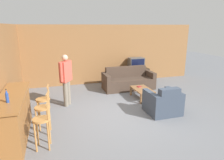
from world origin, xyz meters
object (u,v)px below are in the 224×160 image
object	(u,v)px
couch_far	(128,81)
armchair_near	(163,103)
book_on_table	(139,87)
person_by_window	(66,78)
bar_chair_far	(44,103)
bar_chair_near	(42,124)
coffee_table	(142,90)
bar_chair_mid	(43,112)
bottle	(7,96)
tv_unit	(136,75)
tv	(136,63)

from	to	relation	value
couch_far	armchair_near	size ratio (longest dim) A/B	2.25
book_on_table	person_by_window	distance (m)	2.67
bar_chair_far	armchair_near	distance (m)	3.39
couch_far	person_by_window	size ratio (longest dim) A/B	1.25
bar_chair_near	coffee_table	xyz separation A→B (m)	(3.31, 2.14, -0.26)
bar_chair_mid	bottle	world-z (taller)	bottle
tv_unit	bottle	distance (m)	6.33
coffee_table	tv	size ratio (longest dim) A/B	1.40
armchair_near	coffee_table	distance (m)	1.33
bar_chair_mid	bottle	bearing A→B (deg)	-140.40
tv	bottle	size ratio (longest dim) A/B	2.48
bar_chair_far	person_by_window	bearing A→B (deg)	57.57
tv_unit	bottle	bearing A→B (deg)	-137.75
book_on_table	bar_chair_far	bearing A→B (deg)	-160.49
bottle	bar_chair_mid	bearing A→B (deg)	39.60
coffee_table	tv_unit	distance (m)	2.32
bar_chair_near	book_on_table	size ratio (longest dim) A/B	6.09
bar_chair_far	bottle	distance (m)	1.39
person_by_window	coffee_table	bearing A→B (deg)	-3.36
book_on_table	bar_chair_near	bearing A→B (deg)	-144.19
bar_chair_near	tv_unit	size ratio (longest dim) A/B	0.86
bar_chair_far	person_by_window	xyz separation A→B (m)	(0.69, 1.08, 0.37)
couch_far	person_by_window	xyz separation A→B (m)	(-2.59, -1.13, 0.63)
tv_unit	tv	xyz separation A→B (m)	(0.00, -0.00, 0.57)
bar_chair_mid	couch_far	xyz separation A→B (m)	(3.27, 2.79, -0.25)
bottle	book_on_table	distance (m)	4.59
coffee_table	bar_chair_near	bearing A→B (deg)	-147.14
bottle	bar_chair_near	bearing A→B (deg)	-11.75
bar_chair_near	bottle	world-z (taller)	bottle
bar_chair_near	tv	size ratio (longest dim) A/B	1.48
person_by_window	book_on_table	bearing A→B (deg)	1.91
coffee_table	person_by_window	size ratio (longest dim) A/B	0.58
armchair_near	bar_chair_far	bearing A→B (deg)	173.24
coffee_table	couch_far	bearing A→B (deg)	91.64
armchair_near	tv_unit	size ratio (longest dim) A/B	0.77
armchair_near	book_on_table	bearing A→B (deg)	92.23
bar_chair_far	coffee_table	distance (m)	3.45
armchair_near	coffee_table	size ratio (longest dim) A/B	0.95
bar_chair_near	coffee_table	world-z (taller)	bar_chair_near
bar_chair_far	tv_unit	bearing A→B (deg)	37.87
coffee_table	bottle	world-z (taller)	bottle
bar_chair_near	bar_chair_mid	world-z (taller)	same
tv_unit	book_on_table	distance (m)	2.09
bar_chair_far	tv_unit	xyz separation A→B (m)	(4.03, 3.13, -0.26)
bar_chair_mid	tv	distance (m)	5.48
bar_chair_mid	tv	world-z (taller)	tv
bar_chair_mid	couch_far	bearing A→B (deg)	40.42
bar_chair_near	armchair_near	world-z (taller)	bar_chair_near
tv_unit	bar_chair_near	bearing A→B (deg)	-132.83
coffee_table	book_on_table	size ratio (longest dim) A/B	5.76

